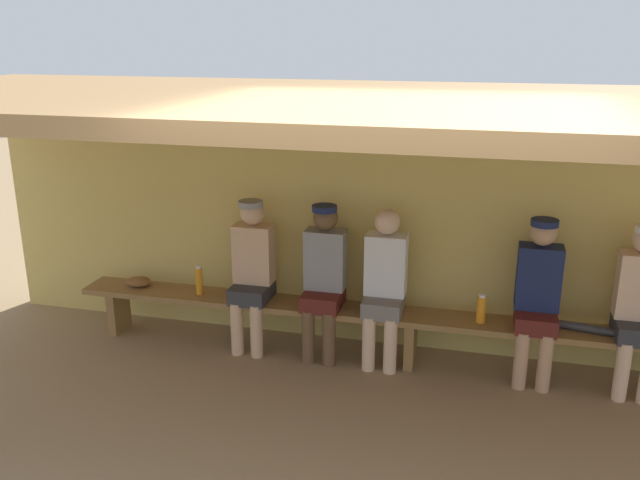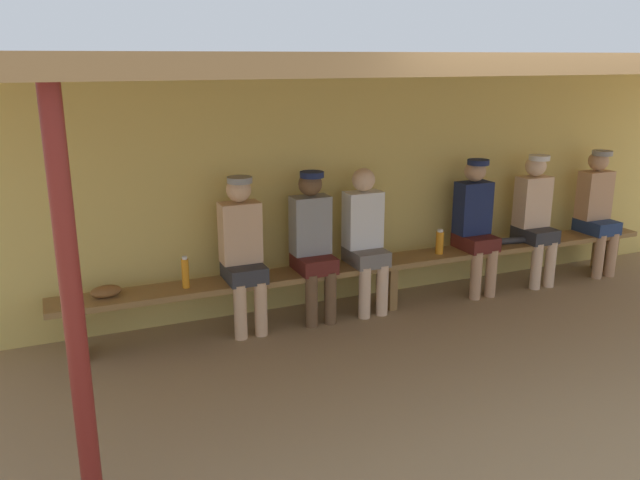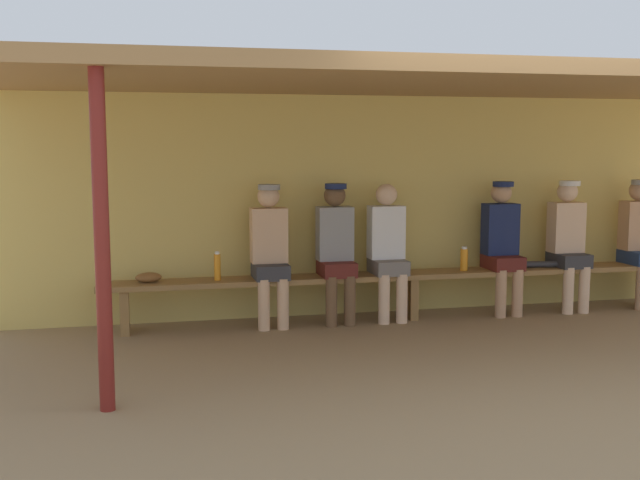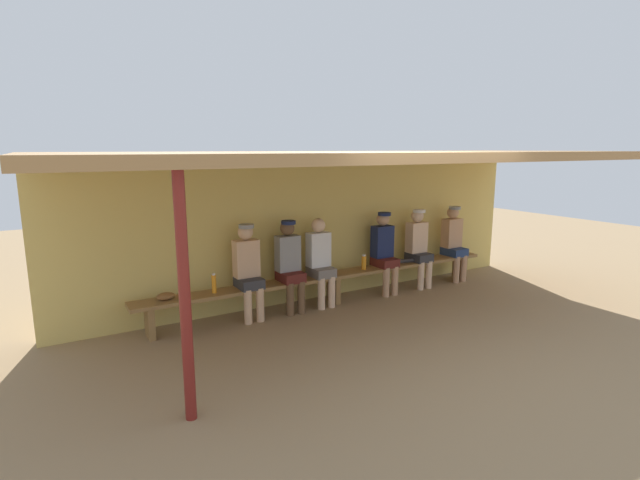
% 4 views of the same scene
% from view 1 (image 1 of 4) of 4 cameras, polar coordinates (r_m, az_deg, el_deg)
% --- Properties ---
extents(ground_plane, '(24.00, 24.00, 0.00)m').
position_cam_1_polar(ground_plane, '(4.57, 5.12, -19.28)').
color(ground_plane, '#937754').
extents(back_wall, '(8.00, 0.20, 2.20)m').
position_cam_1_polar(back_wall, '(5.88, 8.57, 1.17)').
color(back_wall, '#D8BC60').
rests_on(back_wall, ground).
extents(dugout_roof, '(8.00, 2.80, 0.12)m').
position_cam_1_polar(dugout_roof, '(4.39, 7.44, 11.18)').
color(dugout_roof, '#9E7547').
rests_on(dugout_roof, back_wall).
extents(bench, '(6.00, 0.36, 0.46)m').
position_cam_1_polar(bench, '(5.71, 7.77, -6.95)').
color(bench, olive).
rests_on(bench, ground).
extents(player_near_post, '(0.34, 0.42, 1.34)m').
position_cam_1_polar(player_near_post, '(5.61, 5.51, -3.53)').
color(player_near_post, slate).
rests_on(player_near_post, ground).
extents(player_in_white, '(0.34, 0.42, 1.34)m').
position_cam_1_polar(player_in_white, '(5.87, -5.79, -2.37)').
color(player_in_white, '#333338').
rests_on(player_in_white, ground).
extents(player_rightmost, '(0.34, 0.42, 1.34)m').
position_cam_1_polar(player_rightmost, '(5.70, 0.33, -2.93)').
color(player_rightmost, '#591E19').
rests_on(player_rightmost, ground).
extents(player_with_sunglasses, '(0.34, 0.42, 1.34)m').
position_cam_1_polar(player_with_sunglasses, '(5.57, 18.02, -4.31)').
color(player_with_sunglasses, '#591E19').
rests_on(player_with_sunglasses, ground).
extents(player_in_red, '(0.34, 0.42, 1.34)m').
position_cam_1_polar(player_in_red, '(5.68, 25.52, -4.78)').
color(player_in_red, '#333338').
rests_on(player_in_red, ground).
extents(water_bottle_orange, '(0.08, 0.08, 0.24)m').
position_cam_1_polar(water_bottle_orange, '(5.59, 13.55, -5.72)').
color(water_bottle_orange, orange).
rests_on(water_bottle_orange, bench).
extents(water_bottle_blue, '(0.06, 0.06, 0.27)m').
position_cam_1_polar(water_bottle_blue, '(6.09, -10.24, -3.42)').
color(water_bottle_blue, orange).
rests_on(water_bottle_blue, bench).
extents(baseball_glove_tan, '(0.26, 0.20, 0.09)m').
position_cam_1_polar(baseball_glove_tan, '(6.43, -15.18, -3.44)').
color(baseball_glove_tan, brown).
rests_on(baseball_glove_tan, bench).
extents(baseball_bat, '(0.78, 0.20, 0.07)m').
position_cam_1_polar(baseball_bat, '(5.70, 21.26, -6.92)').
color(baseball_bat, '#333338').
rests_on(baseball_bat, bench).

